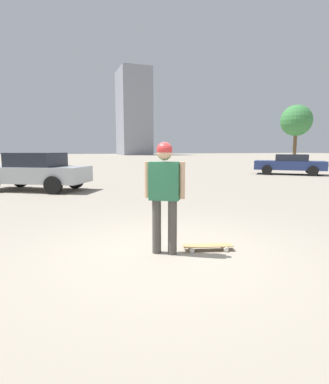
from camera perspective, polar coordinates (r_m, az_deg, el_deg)
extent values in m
plane|color=gray|center=(4.90, 0.00, -11.58)|extent=(220.00, 220.00, 0.00)
cylinder|color=#4C4742|center=(4.80, -1.50, -6.59)|extent=(0.14, 0.14, 0.87)
cylinder|color=#4C4742|center=(4.75, 1.52, -6.75)|extent=(0.14, 0.14, 0.87)
cube|color=#2D724C|center=(4.64, 0.00, 2.10)|extent=(0.41, 0.50, 0.60)
cylinder|color=tan|center=(4.71, -3.30, 2.35)|extent=(0.09, 0.09, 0.57)
cylinder|color=tan|center=(4.59, 3.39, 2.20)|extent=(0.09, 0.09, 0.57)
sphere|color=tan|center=(4.62, 0.00, 7.49)|extent=(0.24, 0.24, 0.24)
sphere|color=red|center=(4.62, 0.00, 8.00)|extent=(0.25, 0.25, 0.25)
cube|color=tan|center=(5.06, 8.24, -10.05)|extent=(0.39, 0.84, 0.01)
cylinder|color=silver|center=(4.92, 5.30, -11.09)|extent=(0.05, 0.08, 0.08)
cylinder|color=silver|center=(5.12, 4.85, -10.28)|extent=(0.05, 0.08, 0.08)
cylinder|color=silver|center=(5.04, 11.66, -10.73)|extent=(0.05, 0.08, 0.08)
cylinder|color=silver|center=(5.24, 10.96, -9.97)|extent=(0.05, 0.08, 0.08)
cube|color=#ADB2B7|center=(13.21, -23.49, 3.13)|extent=(3.64, 4.54, 0.64)
cube|color=#1E232D|center=(13.12, -23.25, 5.70)|extent=(2.31, 2.44, 0.55)
cylinder|color=black|center=(14.70, -25.79, 2.19)|extent=(0.52, 0.69, 0.68)
cylinder|color=black|center=(11.80, -20.45, 1.22)|extent=(0.52, 0.69, 0.68)
cylinder|color=black|center=(13.31, -16.61, 2.12)|extent=(0.52, 0.69, 0.68)
cube|color=navy|center=(21.55, 22.66, 4.73)|extent=(4.16, 4.46, 0.58)
cube|color=#1E232D|center=(21.54, 23.03, 6.05)|extent=(2.47, 2.52, 0.43)
cylinder|color=black|center=(20.70, 18.93, 3.99)|extent=(0.57, 0.62, 0.65)
cylinder|color=black|center=(22.44, 19.09, 4.27)|extent=(0.57, 0.62, 0.65)
cylinder|color=black|center=(20.78, 26.42, 3.60)|extent=(0.57, 0.62, 0.65)
cylinder|color=black|center=(22.52, 26.01, 3.91)|extent=(0.57, 0.62, 0.65)
cube|color=gray|center=(93.98, -5.90, 14.74)|extent=(12.21, 8.73, 25.12)
cylinder|color=brown|center=(34.77, 23.54, 7.63)|extent=(0.36, 0.36, 3.52)
sphere|color=#387A3D|center=(34.90, 23.81, 12.35)|extent=(3.20, 3.20, 3.20)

